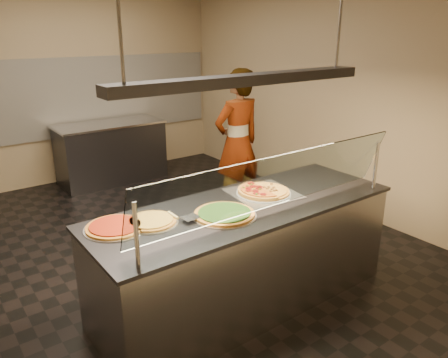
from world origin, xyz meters
TOP-DOWN VIEW (x-y plane):
  - ground at (0.00, 0.00)m, footprint 5.00×6.00m
  - wall_back at (0.00, 3.01)m, footprint 5.00×0.02m
  - wall_right at (2.51, 0.00)m, footprint 0.02×6.00m
  - tile_band at (0.00, 2.98)m, footprint 4.90×0.02m
  - serving_counter at (0.11, -1.24)m, footprint 2.68×0.94m
  - sneeze_guard at (0.11, -1.58)m, footprint 2.44×0.18m
  - perforated_tray at (0.39, -1.13)m, footprint 0.62×0.62m
  - half_pizza_pepperoni at (0.28, -1.13)m, footprint 0.28×0.48m
  - half_pizza_sausage at (0.50, -1.13)m, footprint 0.28×0.48m
  - pizza_spinach at (-0.17, -1.31)m, footprint 0.51×0.51m
  - pizza_cheese at (-0.69, -1.08)m, footprint 0.41×0.41m
  - pizza_tomato at (-0.95, -1.02)m, footprint 0.45×0.45m
  - pizza_spatula at (-0.48, -1.16)m, footprint 0.17×0.23m
  - prep_table at (0.46, 2.55)m, footprint 1.63×0.74m
  - worker at (1.30, 0.40)m, footprint 0.68×0.45m
  - heat_lamp_housing at (0.11, -1.24)m, footprint 2.30×0.18m
  - lamp_rod_right at (1.11, -1.24)m, footprint 0.02×0.02m

SIDE VIEW (x-z plane):
  - ground at x=0.00m, z-range -0.02..0.00m
  - serving_counter at x=0.11m, z-range 0.00..0.93m
  - prep_table at x=0.46m, z-range 0.00..0.93m
  - worker at x=1.30m, z-range 0.00..1.86m
  - perforated_tray at x=0.39m, z-range 0.93..0.94m
  - pizza_cheese at x=-0.69m, z-range 0.93..0.96m
  - pizza_tomato at x=-0.95m, z-range 0.93..0.96m
  - pizza_spinach at x=-0.17m, z-range 0.93..0.96m
  - half_pizza_sausage at x=0.50m, z-range 0.94..0.98m
  - pizza_spatula at x=-0.48m, z-range 0.95..0.97m
  - half_pizza_pepperoni at x=0.28m, z-range 0.94..0.99m
  - sneeze_guard at x=0.11m, z-range 0.96..1.49m
  - tile_band at x=0.00m, z-range 0.70..1.90m
  - wall_back at x=0.00m, z-range 0.00..3.00m
  - wall_right at x=2.51m, z-range 0.00..3.00m
  - heat_lamp_housing at x=0.11m, z-range 1.91..1.99m
  - lamp_rod_right at x=1.11m, z-range 1.99..3.00m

